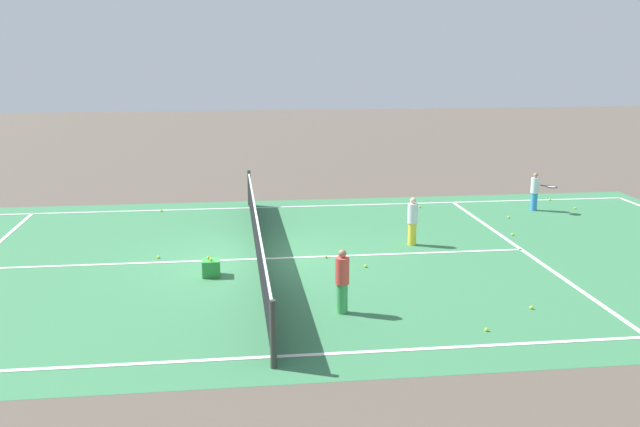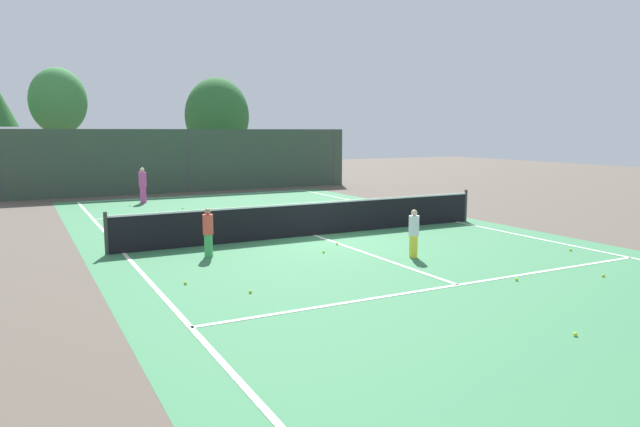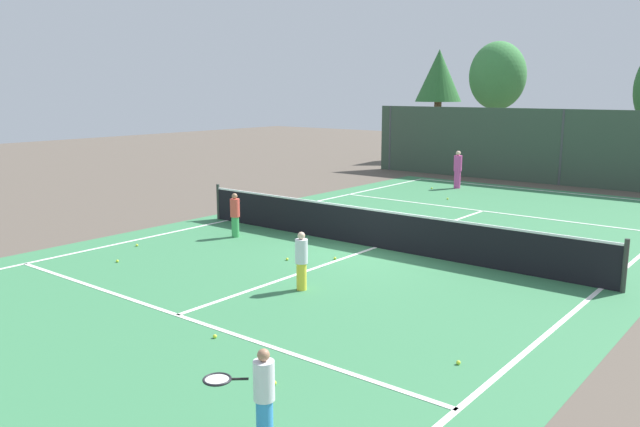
# 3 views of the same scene
# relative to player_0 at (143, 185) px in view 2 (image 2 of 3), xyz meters

# --- Properties ---
(ground_plane) EXTENTS (80.00, 80.00, 0.00)m
(ground_plane) POSITION_rel_player_0_xyz_m (2.98, -10.47, -0.79)
(ground_plane) COLOR brown
(court_surface) EXTENTS (13.00, 25.00, 0.01)m
(court_surface) POSITION_rel_player_0_xyz_m (2.98, -10.47, -0.79)
(court_surface) COLOR #387A4C
(court_surface) RESTS_ON ground_plane
(tennis_net) EXTENTS (11.90, 0.10, 1.10)m
(tennis_net) POSITION_rel_player_0_xyz_m (2.98, -10.47, -0.28)
(tennis_net) COLOR #333833
(tennis_net) RESTS_ON ground_plane
(perimeter_fence) EXTENTS (18.00, 0.12, 3.20)m
(perimeter_fence) POSITION_rel_player_0_xyz_m (2.98, 3.53, 0.81)
(perimeter_fence) COLOR #384C3D
(perimeter_fence) RESTS_ON ground_plane
(tree_0) EXTENTS (3.85, 4.22, 6.32)m
(tree_0) POSITION_rel_player_0_xyz_m (6.28, 8.97, 3.22)
(tree_0) COLOR brown
(tree_0) RESTS_ON ground_plane
(tree_1) EXTENTS (3.01, 2.97, 6.53)m
(tree_1) POSITION_rel_player_0_xyz_m (-2.54, 9.40, 3.91)
(tree_1) COLOR brown
(tree_1) RESTS_ON ground_plane
(player_0) EXTENTS (0.33, 0.33, 1.54)m
(player_0) POSITION_rel_player_0_xyz_m (0.00, 0.00, 0.00)
(player_0) COLOR #D14799
(player_0) RESTS_ON ground_plane
(player_1) EXTENTS (0.26, 0.26, 1.22)m
(player_1) POSITION_rel_player_0_xyz_m (-0.70, -11.88, -0.16)
(player_1) COLOR #3FA559
(player_1) RESTS_ON ground_plane
(player_2) EXTENTS (0.26, 0.26, 1.20)m
(player_2) POSITION_rel_player_0_xyz_m (3.76, -14.34, -0.17)
(player_2) COLOR yellow
(player_2) RESTS_ON ground_plane
(ball_crate) EXTENTS (0.39, 0.38, 0.43)m
(ball_crate) POSITION_rel_player_0_xyz_m (1.84, -9.43, -0.61)
(ball_crate) COLOR green
(ball_crate) RESTS_ON ground_plane
(tennis_ball_0) EXTENTS (0.07, 0.07, 0.07)m
(tennis_ball_0) POSITION_rel_player_0_xyz_m (3.33, -8.18, -0.76)
(tennis_ball_0) COLOR #CCE533
(tennis_ball_0) RESTS_ON ground_plane
(tennis_ball_1) EXTENTS (0.07, 0.07, 0.07)m
(tennis_ball_1) POSITION_rel_player_0_xyz_m (2.59, -19.99, -0.76)
(tennis_ball_1) COLOR #CCE533
(tennis_ball_1) RESTS_ON ground_plane
(tennis_ball_2) EXTENTS (0.07, 0.07, 0.07)m
(tennis_ball_2) POSITION_rel_player_0_xyz_m (6.21, -17.81, -0.76)
(tennis_ball_2) COLOR #CCE533
(tennis_ball_2) RESTS_ON ground_plane
(tennis_ball_3) EXTENTS (0.07, 0.07, 0.07)m
(tennis_ball_3) POSITION_rel_player_0_xyz_m (2.04, -12.84, -0.76)
(tennis_ball_3) COLOR #CCE533
(tennis_ball_3) RESTS_ON ground_plane
(tennis_ball_6) EXTENTS (0.07, 0.07, 0.07)m
(tennis_ball_6) POSITION_rel_player_0_xyz_m (2.88, -12.07, -0.76)
(tennis_ball_6) COLOR #CCE533
(tennis_ball_6) RESTS_ON ground_plane
(tennis_ball_7) EXTENTS (0.07, 0.07, 0.07)m
(tennis_ball_7) POSITION_rel_player_0_xyz_m (-0.96, -15.45, -0.76)
(tennis_ball_7) COLOR #CCE533
(tennis_ball_7) RESTS_ON ground_plane
(tennis_ball_8) EXTENTS (0.07, 0.07, 0.07)m
(tennis_ball_8) POSITION_rel_player_0_xyz_m (8.31, -7.83, -0.76)
(tennis_ball_8) COLOR #CCE533
(tennis_ball_8) RESTS_ON ground_plane
(tennis_ball_9) EXTENTS (0.07, 0.07, 0.07)m
(tennis_ball_9) POSITION_rel_player_0_xyz_m (4.31, -17.18, -0.76)
(tennis_ball_9) COLOR #CCE533
(tennis_ball_9) RESTS_ON ground_plane
(tennis_ball_10) EXTENTS (0.07, 0.07, 0.07)m
(tennis_ball_10) POSITION_rel_player_0_xyz_m (7.87, -15.63, -0.76)
(tennis_ball_10) COLOR #CCE533
(tennis_ball_10) RESTS_ON ground_plane
(tennis_ball_11) EXTENTS (0.07, 0.07, 0.07)m
(tennis_ball_11) POSITION_rel_player_0_xyz_m (1.00, -2.75, -0.76)
(tennis_ball_11) COLOR #CCE533
(tennis_ball_11) RESTS_ON ground_plane
(tennis_ball_12) EXTENTS (0.07, 0.07, 0.07)m
(tennis_ball_12) POSITION_rel_player_0_xyz_m (-0.71, -0.82, -0.76)
(tennis_ball_12) COLOR #CCE533
(tennis_ball_12) RESTS_ON ground_plane
(tennis_ball_13) EXTENTS (0.07, 0.07, 0.07)m
(tennis_ball_13) POSITION_rel_player_0_xyz_m (-1.91, -14.23, -0.76)
(tennis_ball_13) COLOR #CCE533
(tennis_ball_13) RESTS_ON ground_plane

